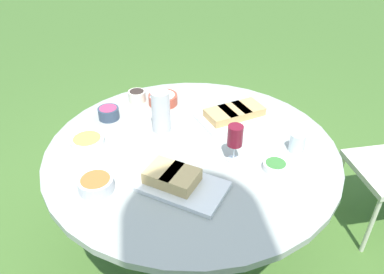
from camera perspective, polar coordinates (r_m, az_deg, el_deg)
The scene contains 13 objects.
ground_plane at distance 2.39m, azimuth -0.00°, elevation -16.71°, with size 40.00×40.00×0.00m, color #446B2B.
dining_table at distance 1.91m, azimuth -0.00°, elevation -3.98°, with size 1.44×1.44×0.77m.
water_pitcher at distance 1.93m, azimuth -4.77°, elevation 3.91°, with size 0.10×0.10×0.22m.
wine_glass at distance 1.70m, azimuth 6.59°, elevation 0.04°, with size 0.07×0.07×0.19m.
platter_bread_main at distance 2.07m, azimuth 6.49°, elevation 3.48°, with size 0.46×0.41×0.06m.
platter_charcuterie at distance 1.61m, azimuth -2.45°, elevation -6.62°, with size 0.43×0.34×0.08m.
bowl_fries at distance 1.93m, azimuth -15.66°, elevation -0.56°, with size 0.17×0.17×0.04m.
bowl_salad at distance 1.74m, azimuth 12.59°, elevation -4.29°, with size 0.11×0.11×0.04m.
bowl_olives at distance 2.26m, azimuth -8.38°, elevation 6.28°, with size 0.10×0.10×0.07m.
bowl_dip_red at distance 2.11m, azimuth -12.60°, elevation 3.66°, with size 0.11×0.11×0.07m.
bowl_dip_cream at distance 2.22m, azimuth -4.44°, elevation 5.85°, with size 0.17×0.17×0.06m.
bowl_roasted_veg at distance 1.64m, azimuth -14.41°, elevation -6.90°, with size 0.15×0.15×0.06m.
cup_water_near at distance 1.87m, azimuth 15.72°, elevation -0.81°, with size 0.07×0.07×0.09m.
Camera 1 is at (-0.20, 1.49, 1.86)m, focal length 35.00 mm.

